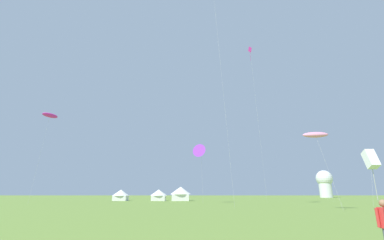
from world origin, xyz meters
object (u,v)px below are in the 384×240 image
kite_purple_delta (200,152)px  kite_pink_parafoil (315,135)px  kite_magenta_parafoil (49,115)px  festival_tent_left (120,195)px  kite_white_box (370,159)px  festival_tent_right (158,194)px  festival_tent_center (180,193)px  kite_magenta_diamond (250,58)px  observatory_dome (324,182)px

kite_purple_delta → kite_pink_parafoil: bearing=-59.9°
kite_magenta_parafoil → festival_tent_left: 25.35m
kite_white_box → festival_tent_right: (-36.48, 26.06, -5.53)m
kite_magenta_parafoil → festival_tent_center: 34.32m
kite_magenta_diamond → festival_tent_center: 36.77m
kite_white_box → kite_pink_parafoil: bearing=-141.3°
festival_tent_right → festival_tent_center: festival_tent_center is taller
kite_magenta_parafoil → observatory_dome: 102.43m
festival_tent_left → festival_tent_right: 9.38m
kite_pink_parafoil → festival_tent_center: (-17.69, 36.75, -6.80)m
kite_magenta_diamond → festival_tent_center: size_ratio=6.83×
festival_tent_left → kite_white_box: bearing=-29.6°
festival_tent_right → festival_tent_center: bearing=0.0°
kite_magenta_diamond → observatory_dome: size_ratio=3.27×
festival_tent_right → kite_magenta_diamond: bearing=-28.9°
festival_tent_right → observatory_dome: observatory_dome is taller
kite_magenta_parafoil → festival_tent_left: size_ratio=4.30×
kite_pink_parafoil → kite_purple_delta: bearing=120.1°
kite_purple_delta → festival_tent_right: bearing=125.2°
kite_pink_parafoil → observatory_dome: size_ratio=0.84×
kite_magenta_parafoil → observatory_dome: size_ratio=1.62×
observatory_dome → kite_purple_delta: bearing=-132.6°
kite_magenta_parafoil → kite_white_box: kite_magenta_parafoil is taller
kite_magenta_parafoil → kite_pink_parafoil: kite_magenta_parafoil is taller
kite_purple_delta → festival_tent_center: bearing=108.0°
kite_pink_parafoil → kite_white_box: (13.35, 10.68, -1.64)m
kite_magenta_parafoil → kite_pink_parafoil: bearing=-24.7°
festival_tent_left → festival_tent_right: (9.38, 0.00, 0.02)m
kite_magenta_parafoil → festival_tent_right: bearing=39.2°
kite_magenta_diamond → festival_tent_center: kite_magenta_diamond is taller
festival_tent_left → observatory_dome: 83.54m
kite_magenta_diamond → festival_tent_right: bearing=151.1°
kite_purple_delta → observatory_dome: (52.24, 56.89, -3.82)m
kite_magenta_diamond → kite_magenta_parafoil: bearing=-173.9°
kite_pink_parafoil → kite_white_box: 17.18m
kite_magenta_parafoil → festival_tent_center: size_ratio=3.39×
kite_white_box → kite_magenta_diamond: kite_magenta_diamond is taller
festival_tent_left → festival_tent_center: (14.82, 0.00, 0.39)m
kite_magenta_parafoil → kite_pink_parafoil: size_ratio=1.92×
kite_purple_delta → kite_pink_parafoil: (13.04, -22.47, -1.17)m
festival_tent_center → observatory_dome: observatory_dome is taller
festival_tent_left → festival_tent_center: 14.82m
kite_purple_delta → festival_tent_left: size_ratio=2.79×
kite_white_box → kite_magenta_diamond: size_ratio=0.24×
kite_magenta_diamond → observatory_dome: (40.30, 54.77, -26.34)m
kite_white_box → festival_tent_right: 45.17m
kite_magenta_diamond → festival_tent_left: bearing=158.8°
kite_purple_delta → kite_magenta_diamond: kite_magenta_diamond is taller
kite_magenta_diamond → festival_tent_left: size_ratio=8.66×
kite_purple_delta → kite_magenta_diamond: 25.57m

